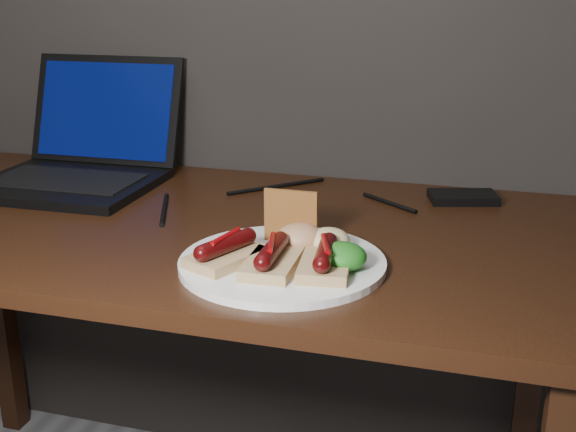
# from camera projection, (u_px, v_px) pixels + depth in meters

# --- Properties ---
(desk) EXTENTS (1.40, 0.70, 0.75)m
(desk) POSITION_uv_depth(u_px,v_px,m) (177.00, 264.00, 1.32)
(desk) COLOR #321D0C
(desk) RESTS_ON ground
(laptop) EXTENTS (0.35, 0.38, 0.25)m
(laptop) POSITION_uv_depth(u_px,v_px,m) (80.00, 158.00, 1.51)
(laptop) COLOR black
(laptop) RESTS_ON desk
(hard_drive) EXTENTS (0.14, 0.11, 0.02)m
(hard_drive) POSITION_uv_depth(u_px,v_px,m) (463.00, 197.00, 1.38)
(hard_drive) COLOR black
(hard_drive) RESTS_ON desk
(desk_cables) EXTENTS (0.85, 0.37, 0.01)m
(desk_cables) POSITION_uv_depth(u_px,v_px,m) (197.00, 193.00, 1.42)
(desk_cables) COLOR black
(desk_cables) RESTS_ON desk
(plate) EXTENTS (0.40, 0.40, 0.01)m
(plate) POSITION_uv_depth(u_px,v_px,m) (282.00, 263.00, 1.07)
(plate) COLOR white
(plate) RESTS_ON desk
(bread_sausage_left) EXTENTS (0.11, 0.13, 0.04)m
(bread_sausage_left) POSITION_uv_depth(u_px,v_px,m) (226.00, 252.00, 1.05)
(bread_sausage_left) COLOR tan
(bread_sausage_left) RESTS_ON plate
(bread_sausage_center) EXTENTS (0.07, 0.12, 0.04)m
(bread_sausage_center) POSITION_uv_depth(u_px,v_px,m) (272.00, 258.00, 1.03)
(bread_sausage_center) COLOR tan
(bread_sausage_center) RESTS_ON plate
(bread_sausage_right) EXTENTS (0.08, 0.12, 0.04)m
(bread_sausage_right) POSITION_uv_depth(u_px,v_px,m) (325.00, 260.00, 1.02)
(bread_sausage_right) COLOR tan
(bread_sausage_right) RESTS_ON plate
(crispbread) EXTENTS (0.09, 0.01, 0.08)m
(crispbread) POSITION_uv_depth(u_px,v_px,m) (291.00, 216.00, 1.12)
(crispbread) COLOR #9B5F2A
(crispbread) RESTS_ON plate
(salad_greens) EXTENTS (0.07, 0.07, 0.04)m
(salad_greens) POSITION_uv_depth(u_px,v_px,m) (342.00, 256.00, 1.03)
(salad_greens) COLOR #155110
(salad_greens) RESTS_ON plate
(salsa_mound) EXTENTS (0.07, 0.07, 0.04)m
(salsa_mound) POSITION_uv_depth(u_px,v_px,m) (300.00, 236.00, 1.10)
(salsa_mound) COLOR #A72F10
(salsa_mound) RESTS_ON plate
(coleslaw_mound) EXTENTS (0.06, 0.06, 0.04)m
(coleslaw_mound) POSITION_uv_depth(u_px,v_px,m) (329.00, 240.00, 1.10)
(coleslaw_mound) COLOR beige
(coleslaw_mound) RESTS_ON plate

